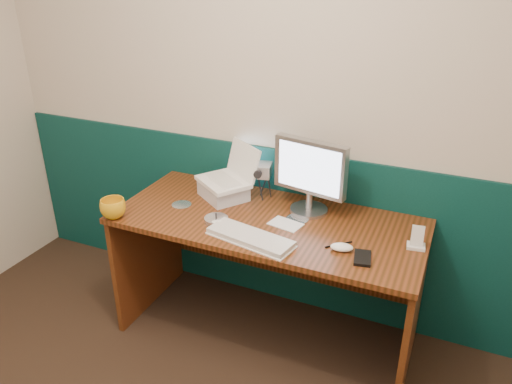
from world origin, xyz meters
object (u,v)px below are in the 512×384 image
at_px(desk, 267,279).
at_px(monitor, 310,177).
at_px(keyboard, 250,238).
at_px(camcorder, 265,182).
at_px(laptop, 223,164).
at_px(mug, 113,208).

xyz_separation_m(desk, monitor, (0.17, 0.17, 0.57)).
xyz_separation_m(keyboard, camcorder, (-0.12, 0.46, 0.08)).
height_order(laptop, mug, laptop).
height_order(desk, mug, mug).
relative_size(mug, camcorder, 0.69).
bearing_deg(monitor, laptop, -165.15).
xyz_separation_m(laptop, mug, (-0.41, -0.44, -0.15)).
xyz_separation_m(keyboard, mug, (-0.75, -0.07, 0.04)).
relative_size(keyboard, camcorder, 2.26).
bearing_deg(desk, keyboard, -88.43).
bearing_deg(monitor, keyboard, -100.71).
distance_m(keyboard, mug, 0.75).
height_order(monitor, camcorder, monitor).
distance_m(keyboard, camcorder, 0.48).
xyz_separation_m(desk, mug, (-0.74, -0.30, 0.43)).
distance_m(desk, laptop, 0.68).
distance_m(laptop, keyboard, 0.53).
distance_m(monitor, keyboard, 0.47).
relative_size(monitor, mug, 3.05).
bearing_deg(camcorder, desk, -75.72).
bearing_deg(camcorder, keyboard, -87.55).
distance_m(laptop, camcorder, 0.26).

